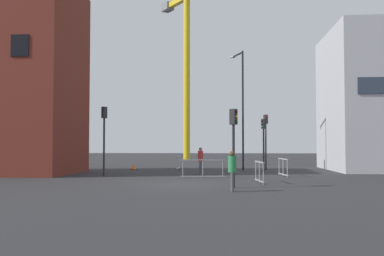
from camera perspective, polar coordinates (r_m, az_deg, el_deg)
ground at (r=20.73m, az=-1.60°, el=-7.58°), size 160.00×160.00×0.00m
construction_crane at (r=58.17m, az=-0.50°, el=10.76°), size 11.29×14.28×22.69m
streetlamp_tall at (r=32.52m, az=6.69°, el=3.61°), size 0.98×1.84×9.05m
traffic_light_verge at (r=30.91m, az=9.59°, el=-1.07°), size 0.37×0.37×3.78m
traffic_light_corner at (r=19.06m, az=5.61°, el=-0.84°), size 0.38×0.36×3.52m
traffic_light_far at (r=33.39m, az=9.89°, el=-0.66°), size 0.36×0.38×4.27m
traffic_light_island at (r=26.62m, az=-11.71°, el=-0.24°), size 0.36×0.38×4.26m
pedestrian_walking at (r=27.63m, az=1.16°, el=-4.13°), size 0.34×0.34×1.76m
pedestrian_waiting at (r=17.49m, az=5.43°, el=-5.37°), size 0.34×0.34×1.67m
safety_barrier_mid_span at (r=33.49m, az=-1.84°, el=-4.60°), size 0.08×2.39×1.08m
safety_barrier_left_run at (r=21.76m, az=9.04°, el=-5.81°), size 0.32×2.07×1.08m
safety_barrier_front at (r=26.76m, az=12.13°, el=-5.13°), size 0.33×2.15×1.08m
safety_barrier_rear at (r=24.57m, az=1.45°, el=-5.43°), size 2.56×0.35×1.08m
traffic_cone_orange at (r=33.20m, az=-7.82°, el=-5.19°), size 0.48×0.48×0.49m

